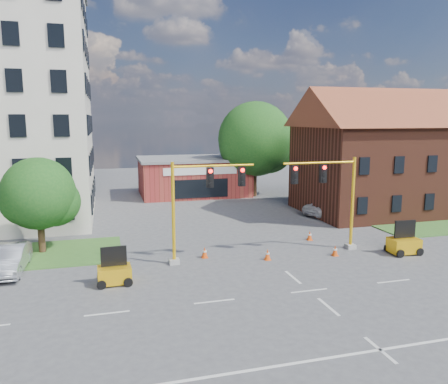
{
  "coord_description": "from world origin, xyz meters",
  "views": [
    {
      "loc": [
        -9.79,
        -19.25,
        8.67
      ],
      "look_at": [
        -1.78,
        10.0,
        3.58
      ],
      "focal_mm": 35.0,
      "sensor_mm": 36.0,
      "label": 1
    }
  ],
  "objects_px": {
    "signal_mast_east": "(331,193)",
    "pickup_white": "(329,208)",
    "signal_mast_west": "(200,199)",
    "trailer_west": "(114,273)",
    "trailer_east": "(404,244)"
  },
  "relations": [
    {
      "from": "trailer_east",
      "to": "pickup_white",
      "type": "bearing_deg",
      "value": 88.8
    },
    {
      "from": "signal_mast_west",
      "to": "trailer_west",
      "type": "relative_size",
      "value": 3.15
    },
    {
      "from": "signal_mast_east",
      "to": "trailer_west",
      "type": "xyz_separation_m",
      "value": [
        -13.92,
        -2.4,
        -3.3
      ]
    },
    {
      "from": "signal_mast_east",
      "to": "pickup_white",
      "type": "xyz_separation_m",
      "value": [
        5.34,
        9.69,
        -3.22
      ]
    },
    {
      "from": "signal_mast_east",
      "to": "trailer_east",
      "type": "xyz_separation_m",
      "value": [
        4.37,
        -1.93,
        -3.26
      ]
    },
    {
      "from": "signal_mast_west",
      "to": "pickup_white",
      "type": "distance_m",
      "value": 17.37
    },
    {
      "from": "signal_mast_east",
      "to": "pickup_white",
      "type": "distance_m",
      "value": 11.52
    },
    {
      "from": "signal_mast_east",
      "to": "trailer_east",
      "type": "relative_size",
      "value": 2.93
    },
    {
      "from": "signal_mast_east",
      "to": "pickup_white",
      "type": "relative_size",
      "value": 1.23
    },
    {
      "from": "trailer_east",
      "to": "pickup_white",
      "type": "relative_size",
      "value": 0.42
    },
    {
      "from": "signal_mast_east",
      "to": "trailer_west",
      "type": "height_order",
      "value": "signal_mast_east"
    },
    {
      "from": "signal_mast_west",
      "to": "pickup_white",
      "type": "xyz_separation_m",
      "value": [
        14.05,
        9.69,
        -3.22
      ]
    },
    {
      "from": "pickup_white",
      "to": "trailer_east",
      "type": "bearing_deg",
      "value": 155.82
    },
    {
      "from": "signal_mast_west",
      "to": "signal_mast_east",
      "type": "xyz_separation_m",
      "value": [
        8.71,
        0.0,
        0.0
      ]
    },
    {
      "from": "signal_mast_west",
      "to": "trailer_west",
      "type": "bearing_deg",
      "value": -155.24
    }
  ]
}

